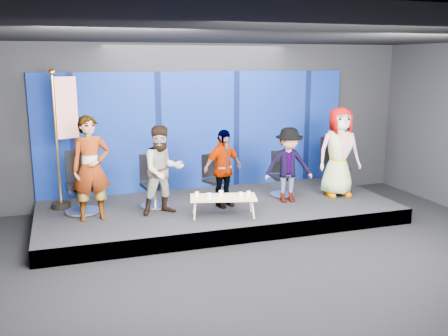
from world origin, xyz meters
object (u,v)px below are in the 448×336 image
(panelist_d, at_px, (289,165))
(chair_b, at_px, (154,190))
(panelist_a, at_px, (91,168))
(chair_d, at_px, (282,181))
(mug_e, at_px, (249,193))
(flag_stand, at_px, (63,136))
(chair_c, at_px, (215,185))
(coffee_table, at_px, (223,198))
(panelist_b, at_px, (163,170))
(panelist_e, at_px, (339,152))
(mug_d, at_px, (241,195))
(panelist_c, at_px, (223,168))
(chair_e, at_px, (333,173))
(chair_a, at_px, (81,193))
(mug_a, at_px, (197,194))
(mug_b, at_px, (209,196))
(mug_c, at_px, (221,193))

(panelist_d, bearing_deg, chair_b, 176.82)
(panelist_a, xyz_separation_m, chair_d, (3.95, 0.42, -0.64))
(mug_e, bearing_deg, flag_stand, 153.27)
(panelist_a, bearing_deg, mug_e, -17.57)
(chair_c, height_order, coffee_table, chair_c)
(panelist_b, distance_m, panelist_e, 3.79)
(mug_d, bearing_deg, chair_c, 95.60)
(chair_c, relative_size, panelist_c, 0.62)
(panelist_b, distance_m, chair_e, 4.03)
(panelist_b, xyz_separation_m, chair_d, (2.67, 0.49, -0.53))
(coffee_table, distance_m, flag_stand, 3.30)
(chair_a, xyz_separation_m, chair_b, (1.37, -0.05, -0.04))
(chair_b, height_order, flag_stand, flag_stand)
(chair_e, height_order, mug_e, chair_e)
(panelist_c, xyz_separation_m, flag_stand, (-2.93, 0.89, 0.66))
(chair_b, bearing_deg, mug_a, -60.56)
(panelist_d, bearing_deg, mug_e, -143.88)
(panelist_b, height_order, mug_d, panelist_b)
(mug_b, bearing_deg, coffee_table, 11.46)
(panelist_c, height_order, panelist_e, panelist_e)
(chair_c, xyz_separation_m, panelist_e, (2.58, -0.53, 0.64))
(coffee_table, relative_size, mug_c, 13.64)
(panelist_b, height_order, mug_a, panelist_b)
(chair_e, bearing_deg, panelist_c, -165.36)
(chair_d, xyz_separation_m, mug_a, (-2.12, -0.85, 0.11))
(chair_c, xyz_separation_m, mug_c, (-0.20, -1.06, 0.11))
(panelist_a, height_order, panelist_c, panelist_a)
(panelist_c, xyz_separation_m, chair_e, (2.74, 0.45, -0.38))
(chair_e, xyz_separation_m, mug_c, (-2.96, -1.01, 0.04))
(mug_d, bearing_deg, mug_c, 149.85)
(panelist_c, distance_m, chair_e, 2.80)
(chair_a, xyz_separation_m, mug_d, (2.78, -1.17, 0.03))
(panelist_a, relative_size, chair_d, 2.00)
(mug_c, bearing_deg, chair_e, 18.78)
(mug_a, distance_m, mug_c, 0.45)
(chair_d, bearing_deg, mug_e, -129.96)
(coffee_table, relative_size, mug_b, 12.29)
(panelist_c, height_order, mug_e, panelist_c)
(chair_b, height_order, chair_c, chair_b)
(mug_a, height_order, flag_stand, flag_stand)
(panelist_a, distance_m, mug_c, 2.40)
(chair_d, distance_m, mug_d, 1.75)
(chair_d, bearing_deg, panelist_e, -12.09)
(chair_d, height_order, panelist_d, panelist_d)
(chair_c, height_order, flag_stand, flag_stand)
(panelist_e, height_order, mug_d, panelist_e)
(mug_a, bearing_deg, chair_d, 21.83)
(panelist_c, distance_m, panelist_e, 2.57)
(panelist_a, relative_size, chair_e, 1.62)
(panelist_d, bearing_deg, mug_c, -157.25)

